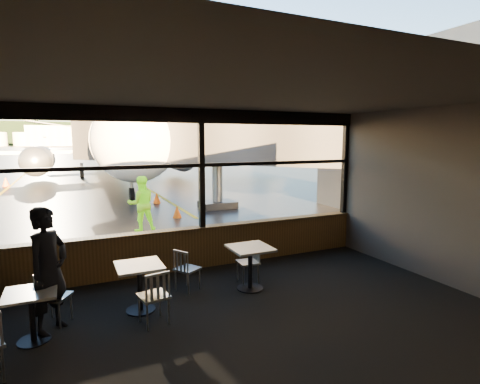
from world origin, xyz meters
TOP-DOWN VIEW (x-y plane):
  - ground_plane at (0.00, 120.00)m, footprint 520.00×520.00m
  - carpet_floor at (0.00, -3.00)m, footprint 8.00×6.00m
  - ceiling at (0.00, -3.00)m, footprint 8.00×6.00m
  - wall_right at (4.00, -3.00)m, footprint 0.04×6.00m
  - wall_back at (0.00, -6.00)m, footprint 8.00×0.04m
  - window_sill at (0.00, 0.00)m, footprint 8.00×0.28m
  - window_header at (0.00, 0.00)m, footprint 8.00×0.18m
  - mullion_centre at (0.00, 0.00)m, footprint 0.12×0.12m
  - mullion_right at (3.95, 0.00)m, footprint 0.12×0.12m
  - window_transom at (0.00, 0.00)m, footprint 8.00×0.10m
  - airliner at (0.37, 21.66)m, footprint 29.16×34.61m
  - jet_bridge at (3.60, 5.50)m, footprint 8.66×10.58m
  - cafe_table_near at (0.41, -1.60)m, footprint 0.76×0.76m
  - cafe_table_mid at (-1.67, -1.66)m, footprint 0.74×0.74m
  - cafe_table_left at (-3.22, -2.01)m, footprint 0.68×0.68m
  - chair_near_e at (0.52, -1.26)m, footprint 0.46×0.46m
  - chair_near_w at (-0.70, -1.15)m, footprint 0.62×0.62m
  - chair_mid_s at (-1.56, -2.19)m, footprint 0.56×0.56m
  - chair_mid_w at (-2.95, -1.56)m, footprint 0.64×0.64m
  - passenger at (-2.99, -1.77)m, footprint 0.79×0.82m
  - ground_crew at (-0.63, 4.00)m, footprint 0.85×0.66m
  - cone_nose at (0.90, 8.99)m, footprint 0.35×0.35m
  - cone_wing at (-6.22, 19.08)m, footprint 0.41×0.41m
  - terminal_annex at (10.00, 2.50)m, footprint 5.00×7.00m
  - hangar_mid at (0.00, 185.00)m, footprint 38.00×15.00m
  - hangar_right at (60.00, 178.00)m, footprint 50.00×20.00m
  - fuel_tank_b at (-20.00, 182.00)m, footprint 8.00×8.00m
  - fuel_tank_c at (-10.00, 182.00)m, footprint 8.00×8.00m
  - treeline at (0.00, 210.00)m, footprint 360.00×3.00m
  - cone_extra at (0.90, 5.50)m, footprint 0.33×0.33m

SIDE VIEW (x-z plane):
  - ground_plane at x=0.00m, z-range 0.00..0.00m
  - carpet_floor at x=0.00m, z-range 0.01..0.01m
  - cone_extra at x=0.90m, z-range 0.00..0.46m
  - cone_nose at x=0.90m, z-range 0.00..0.48m
  - cone_wing at x=-6.22m, z-range 0.00..0.57m
  - cafe_table_left at x=-3.22m, z-range 0.00..0.74m
  - cafe_table_mid at x=-1.67m, z-range 0.00..0.81m
  - chair_near_e at x=0.52m, z-range 0.00..0.82m
  - chair_near_w at x=-0.70m, z-range 0.00..0.83m
  - cafe_table_near at x=0.41m, z-range 0.00..0.84m
  - chair_mid_w at x=-2.95m, z-range 0.00..0.86m
  - chair_mid_s at x=-1.56m, z-range 0.00..0.89m
  - window_sill at x=0.00m, z-range 0.00..0.90m
  - ground_crew at x=-0.63m, z-range 0.00..1.73m
  - passenger at x=-2.99m, z-range 0.00..1.89m
  - wall_right at x=4.00m, z-range 0.00..3.50m
  - wall_back at x=0.00m, z-range 0.00..3.50m
  - mullion_centre at x=0.00m, z-range 0.90..3.50m
  - mullion_right at x=3.95m, z-range 0.90..3.50m
  - window_transom at x=0.00m, z-range 2.26..2.34m
  - jet_bridge at x=3.60m, z-range 0.00..4.62m
  - terminal_annex at x=10.00m, z-range 0.00..6.00m
  - fuel_tank_b at x=-20.00m, z-range 0.00..6.00m
  - fuel_tank_c at x=-10.00m, z-range 0.00..6.00m
  - window_header at x=0.00m, z-range 3.20..3.50m
  - ceiling at x=0.00m, z-range 3.48..3.52m
  - hangar_mid at x=0.00m, z-range 0.00..10.00m
  - airliner at x=0.37m, z-range 0.00..10.32m
  - hangar_right at x=60.00m, z-range 0.00..12.00m
  - treeline at x=0.00m, z-range 0.00..12.00m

